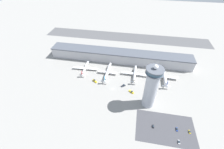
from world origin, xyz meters
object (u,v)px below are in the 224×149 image
airplane_gate_alpha (85,68)px  airplane_gate_charlie (135,74)px  service_truck_fuel (95,81)px  airplane_gate_delta (165,77)px  service_truck_catering (123,86)px  service_truck_baggage (131,92)px  car_yellow_taxi (153,126)px  control_tower (151,87)px  car_green_van (177,129)px  car_black_suv (179,142)px  airplane_gate_bravo (108,72)px  car_maroon_suv (190,132)px

airplane_gate_alpha → airplane_gate_charlie: (80.00, -0.31, 0.58)m
service_truck_fuel → airplane_gate_delta: bearing=13.2°
service_truck_catering → service_truck_fuel: 43.20m
service_truck_fuel → service_truck_baggage: size_ratio=1.00×
service_truck_catering → service_truck_baggage: bearing=-38.6°
airplane_gate_alpha → car_yellow_taxi: airplane_gate_alpha is taller
control_tower → service_truck_baggage: size_ratio=7.84×
control_tower → car_green_van: 53.11m
service_truck_fuel → control_tower: bearing=-20.5°
airplane_gate_alpha → airplane_gate_delta: airplane_gate_delta is taller
service_truck_baggage → car_black_suv: size_ratio=1.84×
airplane_gate_alpha → airplane_gate_bravo: 38.04m
service_truck_baggage → airplane_gate_bravo: bearing=141.4°
airplane_gate_delta → car_green_van: airplane_gate_delta is taller
airplane_gate_charlie → service_truck_fuel: size_ratio=5.18×
car_maroon_suv → airplane_gate_bravo: bearing=143.3°
service_truck_baggage → car_maroon_suv: 81.83m
control_tower → service_truck_baggage: 39.86m
airplane_gate_bravo → airplane_gate_charlie: size_ratio=1.10×
airplane_gate_bravo → car_maroon_suv: bearing=-36.7°
airplane_gate_bravo → car_yellow_taxi: airplane_gate_bravo is taller
control_tower → airplane_gate_bravo: size_ratio=1.37×
service_truck_fuel → car_maroon_suv: service_truck_fuel is taller
airplane_gate_delta → service_truck_fuel: (-102.22, -23.91, -3.65)m
service_truck_catering → airplane_gate_alpha: bearing=158.2°
airplane_gate_alpha → airplane_gate_charlie: airplane_gate_charlie is taller
airplane_gate_alpha → airplane_gate_charlie: size_ratio=1.01×
airplane_gate_alpha → service_truck_catering: 70.48m
airplane_gate_delta → service_truck_baggage: (-46.64, -36.24, -3.90)m
service_truck_fuel → car_yellow_taxi: bearing=-35.8°
airplane_gate_alpha → service_truck_baggage: (77.86, -36.08, -2.85)m
airplane_gate_charlie → service_truck_baggage: (-2.14, -35.76, -3.43)m
airplane_gate_alpha → car_green_van: bearing=-32.2°
car_maroon_suv → car_green_van: 13.06m
service_truck_baggage → service_truck_catering: bearing=141.4°
service_truck_catering → airplane_gate_delta: bearing=24.0°
service_truck_catering → airplane_gate_bravo: bearing=141.4°
car_black_suv → car_green_van: bearing=89.5°
airplane_gate_bravo → service_truck_catering: bearing=-38.6°
airplane_gate_bravo → airplane_gate_charlie: airplane_gate_bravo is taller
car_black_suv → car_yellow_taxi: size_ratio=1.03×
control_tower → car_maroon_suv: (45.13, -31.01, -29.53)m
airplane_gate_alpha → airplane_gate_bravo: size_ratio=0.92×
car_maroon_suv → service_truck_baggage: bearing=144.5°
airplane_gate_delta → car_yellow_taxi: 86.31m
service_truck_baggage → car_green_van: size_ratio=1.64×
airplane_gate_delta → car_yellow_taxi: size_ratio=10.24×
car_green_van → service_truck_baggage: bearing=138.8°
airplane_gate_delta → service_truck_baggage: size_ratio=5.42×
service_truck_baggage → car_green_van: service_truck_baggage is taller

